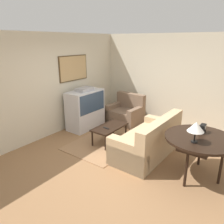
% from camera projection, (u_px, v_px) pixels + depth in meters
% --- Properties ---
extents(ground_plane, '(12.00, 12.00, 0.00)m').
position_uv_depth(ground_plane, '(117.00, 154.00, 5.05)').
color(ground_plane, '#8E6642').
extents(wall_back, '(12.00, 0.10, 2.70)m').
position_uv_depth(wall_back, '(52.00, 85.00, 5.82)').
color(wall_back, beige).
rests_on(wall_back, ground_plane).
extents(wall_right, '(0.06, 12.00, 2.70)m').
position_uv_depth(wall_right, '(166.00, 80.00, 6.64)').
color(wall_right, beige).
rests_on(wall_right, ground_plane).
extents(area_rug, '(2.41, 1.40, 0.01)m').
position_uv_depth(area_rug, '(111.00, 139.00, 5.78)').
color(area_rug, '#99704C').
rests_on(area_rug, ground_plane).
extents(tv, '(1.12, 0.58, 1.21)m').
position_uv_depth(tv, '(85.00, 109.00, 6.41)').
color(tv, silver).
rests_on(tv, ground_plane).
extents(couch, '(1.85, 0.93, 0.92)m').
position_uv_depth(couch, '(149.00, 141.00, 4.92)').
color(couch, tan).
rests_on(couch, ground_plane).
extents(armchair, '(0.85, 1.03, 0.90)m').
position_uv_depth(armchair, '(126.00, 113.00, 6.91)').
color(armchair, brown).
rests_on(armchair, ground_plane).
extents(coffee_table, '(0.99, 0.50, 0.43)m').
position_uv_depth(coffee_table, '(110.00, 128.00, 5.53)').
color(coffee_table, black).
rests_on(coffee_table, ground_plane).
extents(console_table, '(1.27, 1.27, 0.81)m').
position_uv_depth(console_table, '(200.00, 140.00, 4.00)').
color(console_table, black).
rests_on(console_table, ground_plane).
extents(table_lamp, '(0.29, 0.29, 0.38)m').
position_uv_depth(table_lamp, '(196.00, 127.00, 3.70)').
color(table_lamp, black).
rests_on(table_lamp, console_table).
extents(mantel_clock, '(0.17, 0.10, 0.16)m').
position_uv_depth(mantel_clock, '(203.00, 129.00, 4.17)').
color(mantel_clock, black).
rests_on(mantel_clock, console_table).
extents(remote, '(0.06, 0.16, 0.02)m').
position_uv_depth(remote, '(106.00, 128.00, 5.38)').
color(remote, black).
rests_on(remote, coffee_table).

